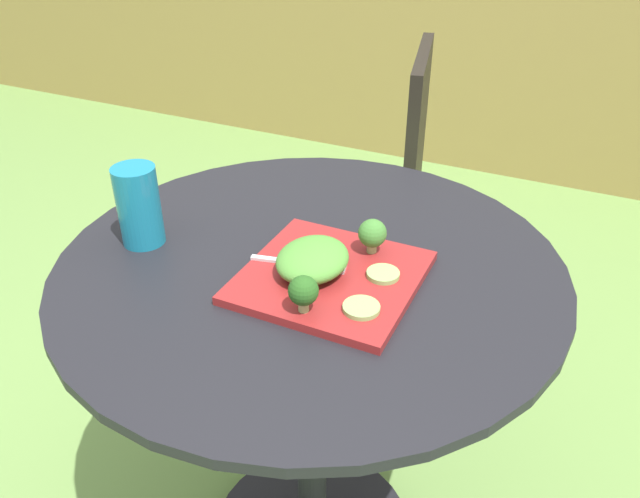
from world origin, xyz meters
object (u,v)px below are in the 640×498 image
drinking_glass (139,210)px  fork (308,264)px  patio_chair (374,182)px  salad_plate (331,277)px

drinking_glass → fork: drinking_glass is taller
patio_chair → drinking_glass: (-0.11, -0.84, 0.29)m
patio_chair → salad_plate: (0.23, -0.81, 0.24)m
patio_chair → fork: (0.19, -0.80, 0.25)m
salad_plate → fork: (-0.04, 0.00, 0.01)m
salad_plate → drinking_glass: drinking_glass is taller
patio_chair → salad_plate: bearing=-74.1°
patio_chair → fork: 0.86m
fork → salad_plate: bearing=-5.8°
salad_plate → fork: size_ratio=1.71×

